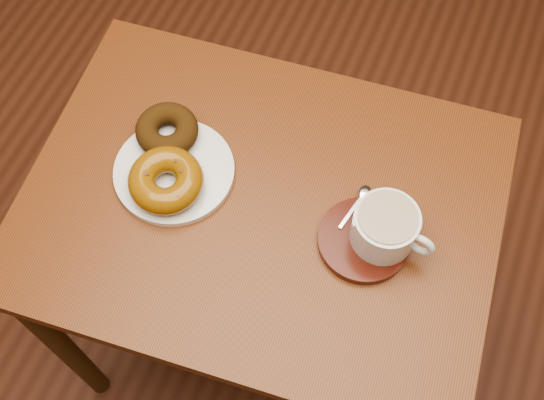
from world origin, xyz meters
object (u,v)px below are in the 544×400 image
at_px(cafe_table, 262,231).
at_px(donut_plate, 174,171).
at_px(saucer, 364,240).
at_px(coffee_cup, 386,227).

distance_m(cafe_table, donut_plate, 0.20).
distance_m(donut_plate, saucer, 0.33).
bearing_deg(coffee_cup, cafe_table, -169.27).
bearing_deg(saucer, coffee_cup, 26.35).
height_order(cafe_table, coffee_cup, coffee_cup).
xyz_separation_m(donut_plate, coffee_cup, (0.36, 0.01, 0.04)).
xyz_separation_m(cafe_table, saucer, (0.18, -0.01, 0.12)).
bearing_deg(cafe_table, donut_plate, 176.82).
bearing_deg(saucer, cafe_table, 178.14).
xyz_separation_m(donut_plate, saucer, (0.33, -0.00, 0.00)).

